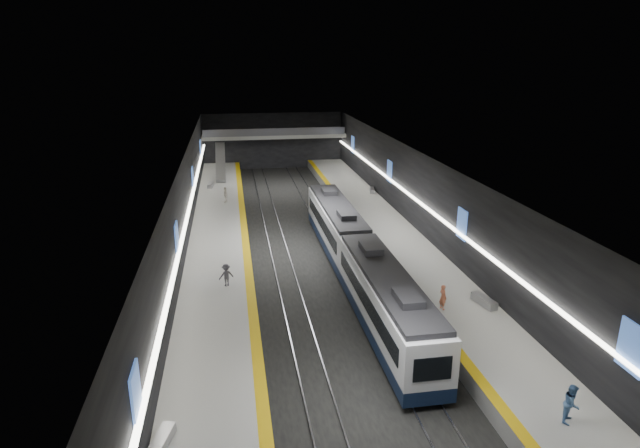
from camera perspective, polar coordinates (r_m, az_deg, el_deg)
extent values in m
plane|color=black|center=(45.58, -1.20, -2.98)|extent=(70.00, 70.00, 0.00)
cube|color=beige|center=(43.38, -1.27, 6.94)|extent=(20.00, 70.00, 0.04)
cube|color=black|center=(44.06, -14.21, 1.21)|extent=(0.04, 70.00, 8.00)
cube|color=black|center=(46.76, 10.99, 2.38)|extent=(0.04, 70.00, 8.00)
cube|color=black|center=(78.35, -5.01, 8.83)|extent=(20.00, 0.04, 8.00)
cube|color=slate|center=(45.01, -10.70, -2.90)|extent=(5.00, 70.00, 1.00)
cube|color=#AEAEA8|center=(44.83, -10.74, -2.29)|extent=(5.00, 70.00, 0.02)
cube|color=gold|center=(44.82, -7.93, -2.14)|extent=(0.60, 70.00, 0.02)
cube|color=slate|center=(47.01, 7.88, -1.84)|extent=(5.00, 70.00, 1.00)
cube|color=#AEAEA8|center=(46.84, 7.91, -1.26)|extent=(5.00, 70.00, 0.02)
cube|color=gold|center=(46.24, 5.31, -1.40)|extent=(0.60, 70.00, 0.02)
cube|color=gray|center=(45.24, -5.24, -3.14)|extent=(0.08, 70.00, 0.12)
cube|color=gray|center=(45.35, -3.43, -3.04)|extent=(0.08, 70.00, 0.12)
cube|color=gray|center=(45.83, 1.01, -2.78)|extent=(0.08, 70.00, 0.12)
cube|color=gray|center=(46.10, 2.77, -2.67)|extent=(0.08, 70.00, 0.12)
cube|color=#0F1C38|center=(32.83, 6.98, -10.39)|extent=(2.65, 15.00, 0.80)
cube|color=white|center=(32.08, 7.09, -7.79)|extent=(2.65, 15.00, 2.50)
cube|color=black|center=(31.51, 7.18, -5.49)|extent=(2.44, 14.25, 0.30)
cube|color=black|center=(32.06, 7.09, -7.71)|extent=(2.69, 13.20, 1.00)
cube|color=black|center=(25.91, 11.92, -14.92)|extent=(1.85, 0.05, 1.20)
cube|color=#0F1C38|center=(46.17, 1.78, -1.72)|extent=(2.65, 15.00, 0.80)
cube|color=white|center=(45.65, 1.80, 0.24)|extent=(2.65, 15.00, 2.50)
cube|color=black|center=(45.24, 1.82, 1.93)|extent=(2.44, 14.25, 0.30)
cube|color=black|center=(45.63, 1.80, 0.30)|extent=(2.69, 13.20, 1.00)
cube|color=black|center=(38.73, 3.98, -3.16)|extent=(1.85, 0.05, 1.20)
cube|color=#3F68BE|center=(21.11, -19.03, -16.95)|extent=(0.10, 1.50, 2.20)
cube|color=#3F68BE|center=(36.30, -15.02, -1.60)|extent=(0.10, 1.50, 2.20)
cube|color=#3F68BE|center=(53.59, -13.42, 4.74)|extent=(0.10, 1.50, 2.20)
cube|color=#3F68BE|center=(70.24, -12.63, 7.83)|extent=(0.10, 1.50, 2.20)
cube|color=#3F68BE|center=(26.25, 30.28, -11.30)|extent=(0.10, 1.50, 2.20)
cube|color=#3F68BE|center=(39.51, 14.90, 0.00)|extent=(0.10, 1.50, 2.20)
cube|color=#3F68BE|center=(55.81, 7.42, 5.60)|extent=(0.10, 1.50, 2.20)
cube|color=#3F68BE|center=(71.95, 3.50, 8.46)|extent=(0.10, 1.50, 2.20)
cube|color=white|center=(44.10, -13.93, 0.97)|extent=(0.25, 68.60, 0.12)
cube|color=white|center=(46.74, 10.75, 2.14)|extent=(0.25, 68.60, 0.12)
cube|color=gray|center=(76.23, -4.90, 9.34)|extent=(20.00, 3.00, 0.50)
cube|color=#47474C|center=(74.69, -4.82, 9.75)|extent=(19.60, 0.08, 1.00)
cube|color=#99999E|center=(69.46, -10.57, 6.51)|extent=(1.20, 7.50, 3.92)
cube|color=#99999E|center=(24.13, -16.58, -21.38)|extent=(1.04, 2.00, 0.47)
cube|color=#99999E|center=(64.65, -11.58, 4.10)|extent=(0.78, 2.00, 0.48)
cube|color=#99999E|center=(35.60, 17.10, -7.85)|extent=(0.95, 2.12, 0.50)
cube|color=#99999E|center=(61.21, 5.55, 3.60)|extent=(0.88, 1.87, 0.44)
imported|color=#CE6D4C|center=(34.11, 12.98, -7.62)|extent=(0.52, 0.66, 1.61)
imported|color=#547FB6|center=(26.39, 25.27, -16.94)|extent=(1.09, 1.09, 1.78)
imported|color=silver|center=(57.48, -10.06, 3.10)|extent=(0.43, 0.99, 1.68)
imported|color=#44424A|center=(36.94, -9.97, -5.41)|extent=(1.15, 0.87, 1.58)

